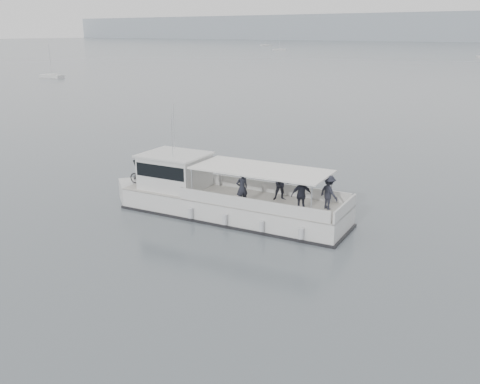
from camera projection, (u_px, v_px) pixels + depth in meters
The scene contains 2 objects.
ground at pixel (292, 230), 28.94m from camera, with size 1400.00×1400.00×0.00m, color #50595E.
tour_boat at pixel (213, 196), 31.26m from camera, with size 15.32×5.77×6.38m.
Camera 1 is at (14.18, -23.27, 10.34)m, focal length 40.00 mm.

